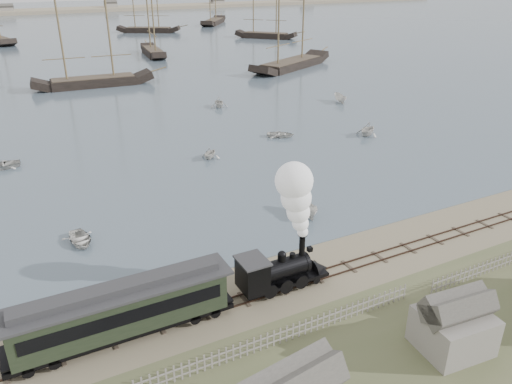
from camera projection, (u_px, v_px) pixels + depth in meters
name	position (u px, v px, depth m)	size (l,w,h in m)	color
ground	(313.00, 261.00, 39.12)	(600.00, 600.00, 0.00)	gray
harbor_water	(48.00, 31.00, 176.54)	(600.00, 336.00, 0.06)	#445161
rail_track	(328.00, 273.00, 37.49)	(120.00, 1.80, 0.16)	#38261E
picket_fence_west	(287.00, 341.00, 30.74)	(19.00, 0.10, 1.20)	gray
picket_fence_east	(503.00, 267.00, 38.29)	(15.00, 0.10, 1.20)	gray
shed_mid	(450.00, 347.00, 30.26)	(4.00, 3.50, 3.60)	gray
far_spit	(28.00, 14.00, 241.22)	(500.00, 20.00, 1.80)	gray
locomotive	(294.00, 235.00, 34.48)	(7.21, 2.69, 8.98)	black
passenger_coach	(122.00, 309.00, 30.24)	(13.87, 2.67, 3.37)	black
beached_dinghy	(159.00, 297.00, 34.11)	(4.12, 2.94, 0.85)	silver
rowboat_0	(80.00, 239.00, 41.36)	(3.53, 2.52, 0.73)	silver
rowboat_1	(210.00, 153.00, 59.42)	(2.68, 2.32, 1.41)	silver
rowboat_2	(304.00, 208.00, 45.97)	(3.57, 1.34, 1.38)	silver
rowboat_3	(280.00, 134.00, 67.04)	(3.66, 2.62, 0.76)	silver
rowboat_4	(368.00, 129.00, 67.45)	(3.47, 2.99, 1.83)	silver
rowboat_5	(340.00, 98.00, 83.93)	(3.64, 1.37, 1.41)	silver
rowboat_6	(1.00, 165.00, 56.60)	(4.13, 2.95, 0.86)	silver
rowboat_7	(219.00, 102.00, 80.92)	(3.26, 2.81, 1.72)	silver
schooner_2	(87.00, 32.00, 91.39)	(22.29, 5.14, 20.00)	black
schooner_3	(150.00, 14.00, 123.91)	(17.95, 4.14, 20.00)	black
schooner_4	(293.00, 21.00, 108.41)	(26.14, 6.03, 20.00)	black
schooner_5	(266.00, 5.00, 154.71)	(19.74, 4.56, 20.00)	black
schooner_8	(146.00, 2.00, 168.25)	(21.42, 4.94, 20.00)	black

